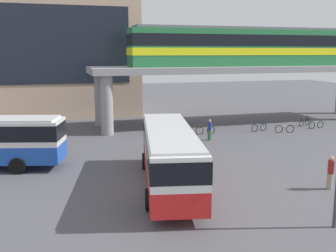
% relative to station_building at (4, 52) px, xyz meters
% --- Properties ---
extents(ground_plane, '(120.00, 120.00, 0.00)m').
position_rel_station_building_xyz_m(ground_plane, '(10.22, -19.12, -7.24)').
color(ground_plane, '#515156').
extents(station_building, '(29.61, 11.78, 14.46)m').
position_rel_station_building_xyz_m(station_building, '(0.00, 0.00, 0.00)').
color(station_building, tan).
rests_on(station_building, ground_plane).
extents(elevated_platform, '(30.85, 6.19, 5.82)m').
position_rel_station_building_xyz_m(elevated_platform, '(23.74, -12.48, -2.24)').
color(elevated_platform, gray).
rests_on(elevated_platform, ground_plane).
extents(train, '(23.73, 2.96, 3.84)m').
position_rel_station_building_xyz_m(train, '(23.94, -12.48, 0.56)').
color(train, '#26723F').
rests_on(train, elevated_platform).
extents(bus_main, '(4.74, 11.33, 3.22)m').
position_rel_station_building_xyz_m(bus_main, '(10.77, -29.61, -5.25)').
color(bus_main, red).
rests_on(bus_main, ground_plane).
extents(bicycle_red, '(1.77, 0.36, 1.04)m').
position_rel_station_building_xyz_m(bicycle_red, '(14.52, -17.54, -6.88)').
color(bicycle_red, black).
rests_on(bicycle_red, ground_plane).
extents(bicycle_blue, '(1.76, 0.44, 1.04)m').
position_rel_station_building_xyz_m(bicycle_blue, '(23.19, -17.25, -6.88)').
color(bicycle_blue, black).
rests_on(bicycle_blue, ground_plane).
extents(bicycle_green, '(1.79, 0.25, 1.04)m').
position_rel_station_building_xyz_m(bicycle_green, '(29.15, -17.59, -6.88)').
color(bicycle_green, black).
rests_on(bicycle_green, ground_plane).
extents(bicycle_brown, '(1.79, 0.21, 1.04)m').
position_rel_station_building_xyz_m(bicycle_brown, '(17.90, -17.11, -6.88)').
color(bicycle_brown, black).
rests_on(bicycle_brown, ground_plane).
extents(bicycle_black, '(1.66, 0.79, 1.04)m').
position_rel_station_building_xyz_m(bicycle_black, '(28.85, -16.15, -6.88)').
color(bicycle_black, black).
rests_on(bicycle_black, ground_plane).
extents(bicycle_silver, '(1.76, 0.46, 1.04)m').
position_rel_station_building_xyz_m(bicycle_silver, '(25.07, -18.52, -6.88)').
color(bicycle_silver, black).
rests_on(bicycle_silver, ground_plane).
extents(pedestrian_walking_across, '(0.43, 0.48, 1.83)m').
position_rel_station_building_xyz_m(pedestrian_walking_across, '(18.88, -32.44, -6.37)').
color(pedestrian_walking_across, gray).
rests_on(pedestrian_walking_across, ground_plane).
extents(pedestrian_near_building, '(0.43, 0.48, 1.76)m').
position_rel_station_building_xyz_m(pedestrian_near_building, '(17.34, -19.46, -6.40)').
color(pedestrian_near_building, '#33663F').
rests_on(pedestrian_near_building, ground_plane).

